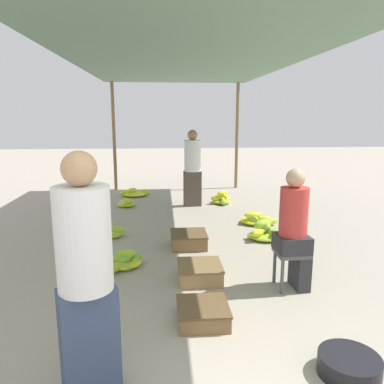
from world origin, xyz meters
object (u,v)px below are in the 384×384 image
object	(u,v)px
banana_pile_right_2	(266,233)
crate_far	(200,272)
crate_near	(203,313)
vendor_seated	(295,227)
basin_black	(349,365)
crate_mid	(189,240)
banana_pile_left_3	(121,262)
banana_pile_left_2	(127,203)
banana_pile_right_0	(258,220)
vendor_foreground	(86,275)
banana_pile_left_1	(109,232)
banana_pile_left_0	(135,193)
stool	(291,258)
shopper_walking_mid	(192,167)
banana_pile_right_1	(221,199)

from	to	relation	value
banana_pile_right_2	crate_far	size ratio (longest dim) A/B	1.22
crate_far	banana_pile_right_2	bearing A→B (deg)	49.59
crate_far	crate_near	bearing A→B (deg)	-93.91
crate_near	vendor_seated	bearing A→B (deg)	30.48
basin_black	crate_mid	xyz separation A→B (m)	(-0.98, 2.82, 0.03)
banana_pile_left_3	crate_near	size ratio (longest dim) A/B	1.28
banana_pile_left_2	banana_pile_right_0	bearing A→B (deg)	-31.13
vendor_foreground	banana_pile_left_2	xyz separation A→B (m)	(-0.25, 5.35, -0.79)
banana_pile_left_1	banana_pile_left_3	size ratio (longest dim) A/B	0.80
banana_pile_left_0	banana_pile_right_2	xyz separation A→B (m)	(2.21, -3.33, 0.04)
vendor_foreground	basin_black	world-z (taller)	vendor_foreground
banana_pile_left_1	banana_pile_right_2	xyz separation A→B (m)	(2.40, -0.32, 0.03)
vendor_foreground	banana_pile_left_0	size ratio (longest dim) A/B	2.26
stool	banana_pile_left_1	size ratio (longest dim) A/B	0.87
banana_pile_right_0	banana_pile_right_2	world-z (taller)	banana_pile_right_2
crate_near	banana_pile_right_2	bearing A→B (deg)	61.62
shopper_walking_mid	crate_far	bearing A→B (deg)	-93.31
banana_pile_left_3	vendor_foreground	bearing A→B (deg)	-89.04
vendor_seated	banana_pile_left_0	size ratio (longest dim) A/B	1.80
banana_pile_right_0	crate_mid	distance (m)	1.66
stool	banana_pile_right_1	world-z (taller)	stool
vendor_foreground	crate_far	distance (m)	2.09
crate_mid	banana_pile_right_2	bearing A→B (deg)	10.26
banana_pile_left_1	shopper_walking_mid	size ratio (longest dim) A/B	0.31
vendor_seated	banana_pile_right_2	xyz separation A→B (m)	(0.15, 1.61, -0.58)
banana_pile_right_0	crate_far	world-z (taller)	banana_pile_right_0
vendor_seated	banana_pile_right_1	world-z (taller)	vendor_seated
banana_pile_left_2	crate_mid	size ratio (longest dim) A/B	0.79
banana_pile_right_2	crate_far	world-z (taller)	banana_pile_right_2
vendor_foreground	banana_pile_left_1	world-z (taller)	vendor_foreground
vendor_foreground	banana_pile_right_1	world-z (taller)	vendor_foreground
banana_pile_left_2	banana_pile_left_3	size ratio (longest dim) A/B	0.67
vendor_seated	banana_pile_left_1	size ratio (longest dim) A/B	2.72
banana_pile_left_0	crate_mid	size ratio (longest dim) A/B	1.42
banana_pile_left_1	banana_pile_right_1	world-z (taller)	banana_pile_right_1
banana_pile_left_3	crate_far	world-z (taller)	banana_pile_left_3
banana_pile_left_1	shopper_walking_mid	bearing A→B (deg)	53.05
vendor_foreground	banana_pile_left_1	xyz separation A→B (m)	(-0.34, 3.38, -0.79)
crate_near	crate_mid	xyz separation A→B (m)	(0.01, 2.02, 0.02)
banana_pile_right_1	banana_pile_right_2	xyz separation A→B (m)	(0.31, -2.36, -0.00)
banana_pile_right_0	banana_pile_right_1	distance (m)	1.58
vendor_seated	banana_pile_left_1	bearing A→B (deg)	139.31
banana_pile_left_3	crate_far	xyz separation A→B (m)	(0.95, -0.43, 0.02)
vendor_foreground	crate_far	size ratio (longest dim) A/B	3.29
crate_mid	stool	bearing A→B (deg)	-53.79
banana_pile_left_1	crate_near	world-z (taller)	banana_pile_left_1
vendor_foreground	crate_mid	xyz separation A→B (m)	(0.86, 2.85, -0.76)
banana_pile_left_2	banana_pile_right_1	xyz separation A→B (m)	(2.00, 0.08, 0.03)
banana_pile_left_2	crate_far	world-z (taller)	crate_far
banana_pile_left_1	crate_far	xyz separation A→B (m)	(1.25, -1.66, 0.02)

